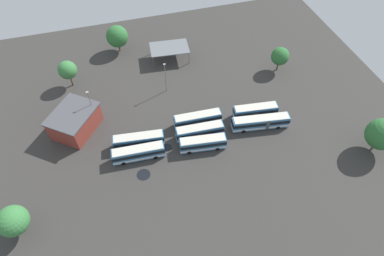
{
  "coord_description": "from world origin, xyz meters",
  "views": [
    {
      "loc": [
        14.73,
        44.33,
        59.38
      ],
      "look_at": [
        1.34,
        -1.63,
        1.46
      ],
      "focal_mm": 30.26,
      "sensor_mm": 36.0,
      "label": 1
    }
  ],
  "objects_px": {
    "tree_northeast": "(13,221)",
    "tree_east_edge": "(67,70)",
    "bus_row1_slot0": "(198,119)",
    "lamp_post_by_building": "(165,77)",
    "bus_row0_slot1": "(261,122)",
    "tree_south_edge": "(117,36)",
    "lamp_post_far_corner": "(92,106)",
    "bus_row1_slot2": "(203,143)",
    "tree_west_edge": "(280,56)",
    "bus_row2_slot1": "(139,140)",
    "depot_building": "(75,121)",
    "bus_row2_slot2": "(138,153)",
    "bus_row0_slot0": "(255,111)",
    "tree_northwest": "(382,134)",
    "bus_row1_slot1": "(200,131)",
    "maintenance_shelter": "(169,48)"
  },
  "relations": [
    {
      "from": "bus_row1_slot2",
      "to": "bus_row2_slot2",
      "type": "distance_m",
      "value": 14.28
    },
    {
      "from": "bus_row2_slot1",
      "to": "depot_building",
      "type": "bearing_deg",
      "value": -33.83
    },
    {
      "from": "bus_row2_slot2",
      "to": "depot_building",
      "type": "bearing_deg",
      "value": -44.33
    },
    {
      "from": "lamp_post_by_building",
      "to": "bus_row0_slot0",
      "type": "bearing_deg",
      "value": 141.73
    },
    {
      "from": "bus_row1_slot1",
      "to": "tree_northeast",
      "type": "relative_size",
      "value": 1.47
    },
    {
      "from": "tree_northeast",
      "to": "bus_row0_slot1",
      "type": "bearing_deg",
      "value": -168.09
    },
    {
      "from": "bus_row0_slot0",
      "to": "bus_row1_slot2",
      "type": "relative_size",
      "value": 1.02
    },
    {
      "from": "lamp_post_by_building",
      "to": "tree_south_edge",
      "type": "xyz_separation_m",
      "value": [
        9.31,
        -20.54,
        0.05
      ]
    },
    {
      "from": "bus_row1_slot2",
      "to": "bus_row0_slot0",
      "type": "bearing_deg",
      "value": -159.18
    },
    {
      "from": "lamp_post_far_corner",
      "to": "tree_south_edge",
      "type": "bearing_deg",
      "value": -109.84
    },
    {
      "from": "tree_northeast",
      "to": "bus_row2_slot1",
      "type": "bearing_deg",
      "value": -150.54
    },
    {
      "from": "bus_row1_slot0",
      "to": "tree_northeast",
      "type": "distance_m",
      "value": 42.52
    },
    {
      "from": "bus_row2_slot1",
      "to": "tree_northwest",
      "type": "xyz_separation_m",
      "value": [
        -50.21,
        15.78,
        3.57
      ]
    },
    {
      "from": "depot_building",
      "to": "lamp_post_by_building",
      "type": "xyz_separation_m",
      "value": [
        -23.25,
        -6.74,
        2.1
      ]
    },
    {
      "from": "bus_row2_slot1",
      "to": "tree_northwest",
      "type": "bearing_deg",
      "value": 162.55
    },
    {
      "from": "bus_row0_slot1",
      "to": "lamp_post_by_building",
      "type": "height_order",
      "value": "lamp_post_by_building"
    },
    {
      "from": "tree_northeast",
      "to": "tree_south_edge",
      "type": "height_order",
      "value": "tree_south_edge"
    },
    {
      "from": "bus_row1_slot2",
      "to": "bus_row2_slot2",
      "type": "relative_size",
      "value": 0.92
    },
    {
      "from": "depot_building",
      "to": "bus_row1_slot1",
      "type": "bearing_deg",
      "value": 159.39
    },
    {
      "from": "bus_row0_slot0",
      "to": "maintenance_shelter",
      "type": "bearing_deg",
      "value": -62.08
    },
    {
      "from": "lamp_post_far_corner",
      "to": "depot_building",
      "type": "bearing_deg",
      "value": 16.5
    },
    {
      "from": "bus_row2_slot2",
      "to": "tree_west_edge",
      "type": "height_order",
      "value": "tree_west_edge"
    },
    {
      "from": "bus_row1_slot2",
      "to": "tree_northeast",
      "type": "distance_m",
      "value": 39.39
    },
    {
      "from": "tree_northeast",
      "to": "tree_east_edge",
      "type": "xyz_separation_m",
      "value": [
        -11.17,
        -38.69,
        0.4
      ]
    },
    {
      "from": "bus_row1_slot2",
      "to": "bus_row0_slot1",
      "type": "bearing_deg",
      "value": -172.07
    },
    {
      "from": "bus_row1_slot0",
      "to": "lamp_post_far_corner",
      "type": "xyz_separation_m",
      "value": [
        23.14,
        -7.91,
        3.46
      ]
    },
    {
      "from": "depot_building",
      "to": "lamp_post_far_corner",
      "type": "xyz_separation_m",
      "value": [
        -4.59,
        -1.36,
        2.44
      ]
    },
    {
      "from": "lamp_post_far_corner",
      "to": "bus_row1_slot2",
      "type": "bearing_deg",
      "value": 145.84
    },
    {
      "from": "bus_row1_slot2",
      "to": "bus_row2_slot1",
      "type": "relative_size",
      "value": 0.92
    },
    {
      "from": "bus_row0_slot0",
      "to": "bus_row1_slot0",
      "type": "distance_m",
      "value": 14.2
    },
    {
      "from": "bus_row1_slot0",
      "to": "tree_west_edge",
      "type": "distance_m",
      "value": 30.2
    },
    {
      "from": "bus_row2_slot1",
      "to": "tree_south_edge",
      "type": "relative_size",
      "value": 1.43
    },
    {
      "from": "tree_west_edge",
      "to": "bus_row1_slot2",
      "type": "bearing_deg",
      "value": 35.55
    },
    {
      "from": "bus_row1_slot1",
      "to": "bus_row2_slot2",
      "type": "relative_size",
      "value": 0.97
    },
    {
      "from": "maintenance_shelter",
      "to": "tree_east_edge",
      "type": "xyz_separation_m",
      "value": [
        27.59,
        3.64,
        1.46
      ]
    },
    {
      "from": "tree_east_edge",
      "to": "tree_west_edge",
      "type": "bearing_deg",
      "value": 170.25
    },
    {
      "from": "bus_row1_slot0",
      "to": "tree_northwest",
      "type": "height_order",
      "value": "tree_northwest"
    },
    {
      "from": "bus_row1_slot0",
      "to": "lamp_post_by_building",
      "type": "relative_size",
      "value": 1.27
    },
    {
      "from": "bus_row0_slot1",
      "to": "tree_east_edge",
      "type": "xyz_separation_m",
      "value": [
        41.97,
        -27.48,
        3.4
      ]
    },
    {
      "from": "maintenance_shelter",
      "to": "tree_west_edge",
      "type": "bearing_deg",
      "value": 154.55
    },
    {
      "from": "tree_east_edge",
      "to": "bus_row2_slot1",
      "type": "bearing_deg",
      "value": 118.63
    },
    {
      "from": "bus_row0_slot1",
      "to": "tree_south_edge",
      "type": "xyz_separation_m",
      "value": [
        27.75,
        -38.88,
        3.16
      ]
    },
    {
      "from": "bus_row0_slot0",
      "to": "bus_row1_slot2",
      "type": "xyz_separation_m",
      "value": [
        15.1,
        5.74,
        -0.0
      ]
    },
    {
      "from": "bus_row1_slot0",
      "to": "depot_building",
      "type": "height_order",
      "value": "depot_building"
    },
    {
      "from": "bus_row1_slot2",
      "to": "tree_northeast",
      "type": "xyz_separation_m",
      "value": [
        38.2,
        9.13,
        3.01
      ]
    },
    {
      "from": "bus_row1_slot0",
      "to": "tree_east_edge",
      "type": "height_order",
      "value": "tree_east_edge"
    },
    {
      "from": "lamp_post_far_corner",
      "to": "bus_row1_slot1",
      "type": "bearing_deg",
      "value": 152.85
    },
    {
      "from": "bus_row0_slot0",
      "to": "tree_west_edge",
      "type": "relative_size",
      "value": 1.54
    },
    {
      "from": "lamp_post_by_building",
      "to": "lamp_post_far_corner",
      "type": "distance_m",
      "value": 19.42
    },
    {
      "from": "depot_building",
      "to": "bus_row2_slot1",
      "type": "bearing_deg",
      "value": 146.17
    }
  ]
}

